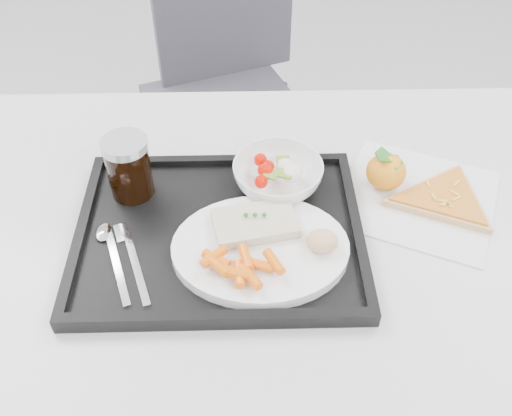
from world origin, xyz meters
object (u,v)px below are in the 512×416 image
(table, at_px, (273,254))
(tray, at_px, (220,233))
(pizza_slice, at_px, (444,199))
(salad_bowl, at_px, (278,175))
(dinner_plate, at_px, (260,249))
(tangerine, at_px, (386,171))
(cola_glass, at_px, (128,166))
(chair, at_px, (226,71))

(table, xyz_separation_m, tray, (-0.09, -0.02, 0.08))
(table, relative_size, pizza_slice, 5.30)
(tray, height_order, salad_bowl, salad_bowl)
(dinner_plate, bearing_deg, tangerine, 36.05)
(tangerine, bearing_deg, pizza_slice, -25.27)
(table, distance_m, tray, 0.12)
(table, relative_size, tray, 2.67)
(salad_bowl, bearing_deg, tray, -133.21)
(salad_bowl, xyz_separation_m, cola_glass, (-0.25, -0.01, 0.03))
(salad_bowl, distance_m, tangerine, 0.19)
(chair, height_order, salad_bowl, chair)
(tray, height_order, tangerine, tangerine)
(chair, height_order, pizza_slice, chair)
(tray, relative_size, salad_bowl, 2.96)
(cola_glass, bearing_deg, dinner_plate, -33.93)
(dinner_plate, distance_m, pizza_slice, 0.33)
(chair, bearing_deg, tray, -89.28)
(dinner_plate, bearing_deg, pizza_slice, 20.25)
(chair, distance_m, tangerine, 0.83)
(dinner_plate, height_order, tangerine, tangerine)
(chair, distance_m, dinner_plate, 0.93)
(table, distance_m, pizza_slice, 0.30)
(cola_glass, bearing_deg, table, -17.92)
(table, xyz_separation_m, cola_glass, (-0.24, 0.08, 0.14))
(salad_bowl, height_order, tangerine, tangerine)
(dinner_plate, relative_size, cola_glass, 2.50)
(salad_bowl, bearing_deg, chair, 98.22)
(table, relative_size, tangerine, 13.35)
(table, bearing_deg, dinner_plate, -110.20)
(dinner_plate, distance_m, salad_bowl, 0.15)
(chair, bearing_deg, salad_bowl, -81.78)
(salad_bowl, bearing_deg, tangerine, 2.95)
(table, xyz_separation_m, tangerine, (0.20, 0.09, 0.10))
(tangerine, xyz_separation_m, pizza_slice, (0.09, -0.04, -0.02))
(salad_bowl, height_order, cola_glass, cola_glass)
(dinner_plate, distance_m, tangerine, 0.27)
(salad_bowl, distance_m, cola_glass, 0.25)
(tray, relative_size, cola_glass, 4.17)
(tray, bearing_deg, table, 12.32)
(table, height_order, tray, tray)
(tray, bearing_deg, chair, 90.72)
(chair, relative_size, cola_glass, 8.61)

